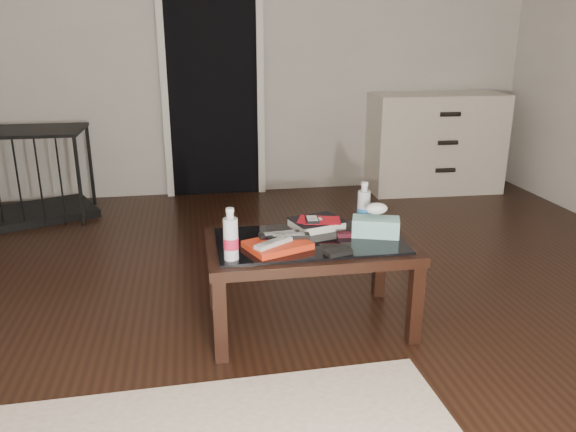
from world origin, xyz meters
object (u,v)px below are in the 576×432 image
Objects in this scene: dresser at (435,143)px; pet_crate at (31,189)px; tissue_box at (376,227)px; textbook at (316,224)px; water_bottle_left at (231,234)px; coffee_table at (309,252)px; water_bottle_right at (364,204)px.

dresser is 3.54m from pet_crate.
pet_crate is 3.03m from tissue_box.
pet_crate is at bearing -174.33° from dresser.
textbook is 0.59m from water_bottle_left.
coffee_table is 0.82× the size of dresser.
tissue_box is at bearing 14.10° from water_bottle_left.
coffee_table is 0.35m from tissue_box.
water_bottle_left is (-0.40, -0.18, 0.18)m from coffee_table.
dresser is at bearing 37.36° from textbook.
coffee_table is 4.20× the size of water_bottle_right.
water_bottle_right is (-1.38, -2.19, 0.13)m from dresser.
water_bottle_left is at bearing -147.26° from tissue_box.
textbook is 1.05× the size of water_bottle_left.
dresser is 1.14× the size of pet_crate.
water_bottle_right is (2.14, -1.96, 0.35)m from pet_crate.
tissue_box is at bearing -47.51° from textbook.
dresser is at bearing 78.47° from tissue_box.
pet_crate reaches higher than water_bottle_left.
dresser reaches higher than coffee_table.
textbook is at bearing 66.25° from coffee_table.
pet_crate reaches higher than coffee_table.
pet_crate is at bearing 137.55° from water_bottle_right.
dresser reaches higher than water_bottle_left.
coffee_table is 4.35× the size of tissue_box.
tissue_box is (0.34, 0.00, 0.11)m from coffee_table.
textbook is 1.05× the size of water_bottle_right.
water_bottle_left is 0.76m from tissue_box.
pet_crate reaches higher than tissue_box.
pet_crate is at bearing 154.39° from tissue_box.
water_bottle_right reaches higher than textbook.
textbook is (-1.62, -2.17, 0.03)m from dresser.
tissue_box is at bearing -118.23° from dresser.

